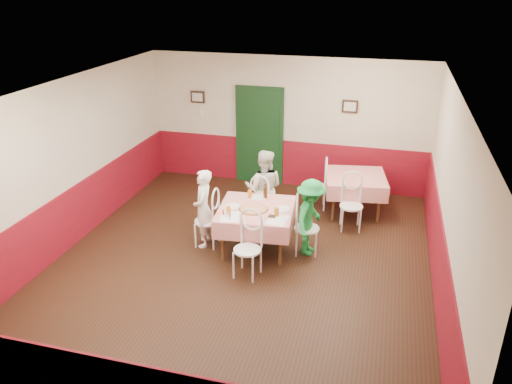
% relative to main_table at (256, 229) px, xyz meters
% --- Properties ---
extents(floor, '(7.00, 7.00, 0.00)m').
position_rel_main_table_xyz_m(floor, '(-0.11, -0.53, -0.38)').
color(floor, black).
rests_on(floor, ground).
extents(ceiling, '(7.00, 7.00, 0.00)m').
position_rel_main_table_xyz_m(ceiling, '(-0.11, -0.53, 2.42)').
color(ceiling, white).
rests_on(ceiling, back_wall).
extents(back_wall, '(6.00, 0.10, 2.80)m').
position_rel_main_table_xyz_m(back_wall, '(-0.11, 2.97, 1.02)').
color(back_wall, beige).
rests_on(back_wall, ground).
extents(front_wall, '(6.00, 0.10, 2.80)m').
position_rel_main_table_xyz_m(front_wall, '(-0.11, -4.03, 1.02)').
color(front_wall, beige).
rests_on(front_wall, ground).
extents(left_wall, '(0.10, 7.00, 2.80)m').
position_rel_main_table_xyz_m(left_wall, '(-3.11, -0.53, 1.02)').
color(left_wall, beige).
rests_on(left_wall, ground).
extents(right_wall, '(0.10, 7.00, 2.80)m').
position_rel_main_table_xyz_m(right_wall, '(2.89, -0.53, 1.02)').
color(right_wall, beige).
rests_on(right_wall, ground).
extents(wainscot_back, '(6.00, 0.03, 1.00)m').
position_rel_main_table_xyz_m(wainscot_back, '(-0.11, 2.95, 0.12)').
color(wainscot_back, maroon).
rests_on(wainscot_back, ground).
extents(wainscot_left, '(0.03, 7.00, 1.00)m').
position_rel_main_table_xyz_m(wainscot_left, '(-3.09, -0.53, 0.12)').
color(wainscot_left, maroon).
rests_on(wainscot_left, ground).
extents(wainscot_right, '(0.03, 7.00, 1.00)m').
position_rel_main_table_xyz_m(wainscot_right, '(2.88, -0.53, 0.12)').
color(wainscot_right, maroon).
rests_on(wainscot_right, ground).
extents(door, '(0.96, 0.06, 2.10)m').
position_rel_main_table_xyz_m(door, '(-0.71, 2.92, 0.68)').
color(door, black).
rests_on(door, ground).
extents(picture_left, '(0.32, 0.03, 0.26)m').
position_rel_main_table_xyz_m(picture_left, '(-2.11, 2.92, 1.48)').
color(picture_left, black).
rests_on(picture_left, back_wall).
extents(picture_right, '(0.32, 0.03, 0.26)m').
position_rel_main_table_xyz_m(picture_right, '(1.19, 2.92, 1.48)').
color(picture_right, black).
rests_on(picture_right, back_wall).
extents(thermostat, '(0.10, 0.03, 0.10)m').
position_rel_main_table_xyz_m(thermostat, '(-2.01, 2.92, 1.12)').
color(thermostat, white).
rests_on(thermostat, back_wall).
extents(main_table, '(1.34, 1.34, 0.77)m').
position_rel_main_table_xyz_m(main_table, '(0.00, 0.00, 0.00)').
color(main_table, red).
rests_on(main_table, ground).
extents(second_table, '(1.29, 1.29, 0.77)m').
position_rel_main_table_xyz_m(second_table, '(1.48, 1.90, 0.00)').
color(second_table, red).
rests_on(second_table, ground).
extents(chair_left, '(0.43, 0.43, 0.90)m').
position_rel_main_table_xyz_m(chair_left, '(-0.85, -0.09, 0.08)').
color(chair_left, white).
rests_on(chair_left, ground).
extents(chair_right, '(0.48, 0.48, 0.90)m').
position_rel_main_table_xyz_m(chair_right, '(0.85, 0.09, 0.08)').
color(chair_right, white).
rests_on(chair_right, ground).
extents(chair_far, '(0.47, 0.47, 0.90)m').
position_rel_main_table_xyz_m(chair_far, '(-0.09, 0.85, 0.08)').
color(chair_far, white).
rests_on(chair_far, ground).
extents(chair_near, '(0.47, 0.47, 0.90)m').
position_rel_main_table_xyz_m(chair_near, '(0.09, -0.85, 0.08)').
color(chair_near, white).
rests_on(chair_near, ground).
extents(chair_second_a, '(0.48, 0.48, 0.90)m').
position_rel_main_table_xyz_m(chair_second_a, '(0.73, 1.90, 0.08)').
color(chair_second_a, white).
rests_on(chair_second_a, ground).
extents(chair_second_b, '(0.48, 0.48, 0.90)m').
position_rel_main_table_xyz_m(chair_second_b, '(1.48, 1.15, 0.08)').
color(chair_second_b, white).
rests_on(chair_second_b, ground).
extents(pizza, '(0.50, 0.50, 0.03)m').
position_rel_main_table_xyz_m(pizza, '(-0.02, -0.06, 0.40)').
color(pizza, '#B74723').
rests_on(pizza, main_table).
extents(plate_left, '(0.27, 0.27, 0.01)m').
position_rel_main_table_xyz_m(plate_left, '(-0.39, -0.05, 0.39)').
color(plate_left, white).
rests_on(plate_left, main_table).
extents(plate_right, '(0.27, 0.27, 0.01)m').
position_rel_main_table_xyz_m(plate_right, '(0.43, 0.06, 0.39)').
color(plate_right, white).
rests_on(plate_right, main_table).
extents(plate_far, '(0.27, 0.27, 0.01)m').
position_rel_main_table_xyz_m(plate_far, '(-0.06, 0.40, 0.39)').
color(plate_far, white).
rests_on(plate_far, main_table).
extents(glass_a, '(0.08, 0.08, 0.13)m').
position_rel_main_table_xyz_m(glass_a, '(-0.37, -0.32, 0.45)').
color(glass_a, '#BF7219').
rests_on(glass_a, main_table).
extents(glass_b, '(0.08, 0.08, 0.14)m').
position_rel_main_table_xyz_m(glass_b, '(0.39, -0.19, 0.45)').
color(glass_b, '#BF7219').
rests_on(glass_b, main_table).
extents(glass_c, '(0.08, 0.08, 0.14)m').
position_rel_main_table_xyz_m(glass_c, '(-0.22, 0.39, 0.45)').
color(glass_c, '#BF7219').
rests_on(glass_c, main_table).
extents(beer_bottle, '(0.07, 0.07, 0.24)m').
position_rel_main_table_xyz_m(beer_bottle, '(0.05, 0.43, 0.50)').
color(beer_bottle, '#381C0A').
rests_on(beer_bottle, main_table).
extents(shaker_a, '(0.04, 0.04, 0.09)m').
position_rel_main_table_xyz_m(shaker_a, '(-0.36, -0.45, 0.43)').
color(shaker_a, silver).
rests_on(shaker_a, main_table).
extents(shaker_b, '(0.04, 0.04, 0.09)m').
position_rel_main_table_xyz_m(shaker_b, '(-0.29, -0.52, 0.43)').
color(shaker_b, silver).
rests_on(shaker_b, main_table).
extents(shaker_c, '(0.04, 0.04, 0.09)m').
position_rel_main_table_xyz_m(shaker_c, '(-0.44, -0.38, 0.43)').
color(shaker_c, '#B23319').
rests_on(shaker_c, main_table).
extents(menu_left, '(0.39, 0.46, 0.00)m').
position_rel_main_table_xyz_m(menu_left, '(-0.32, -0.42, 0.39)').
color(menu_left, white).
rests_on(menu_left, main_table).
extents(menu_right, '(0.34, 0.43, 0.00)m').
position_rel_main_table_xyz_m(menu_right, '(0.44, -0.33, 0.39)').
color(menu_right, white).
rests_on(menu_right, main_table).
extents(wallet, '(0.12, 0.10, 0.02)m').
position_rel_main_table_xyz_m(wallet, '(0.33, -0.25, 0.40)').
color(wallet, black).
rests_on(wallet, main_table).
extents(diner_left, '(0.43, 0.56, 1.37)m').
position_rel_main_table_xyz_m(diner_left, '(-0.90, -0.09, 0.31)').
color(diner_left, gray).
rests_on(diner_left, ground).
extents(diner_far, '(0.77, 0.64, 1.46)m').
position_rel_main_table_xyz_m(diner_far, '(-0.09, 0.90, 0.36)').
color(diner_far, gray).
rests_on(diner_far, ground).
extents(diner_right, '(0.59, 0.90, 1.32)m').
position_rel_main_table_xyz_m(diner_right, '(0.90, 0.09, 0.28)').
color(diner_right, gray).
rests_on(diner_right, ground).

